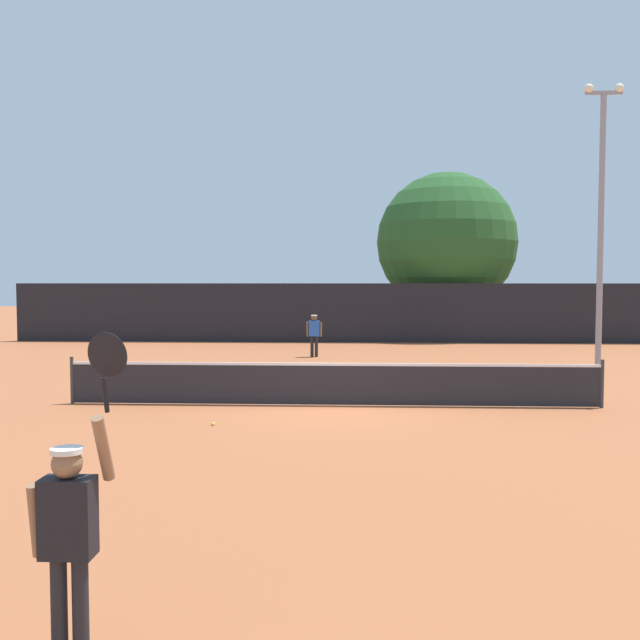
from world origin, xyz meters
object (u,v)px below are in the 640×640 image
at_px(player_receiving, 314,332).
at_px(parked_car_mid, 450,316).
at_px(player_serving, 70,520).
at_px(large_tree, 446,242).
at_px(tennis_ball, 213,424).
at_px(parked_car_near, 378,316).
at_px(light_pole, 601,210).

bearing_deg(player_receiving, parked_car_mid, -115.28).
bearing_deg(player_serving, large_tree, 77.63).
xyz_separation_m(tennis_ball, parked_car_mid, (8.20, 27.08, 0.74)).
relative_size(player_receiving, large_tree, 0.19).
bearing_deg(tennis_ball, parked_car_near, 81.37).
distance_m(large_tree, parked_car_near, 7.14).
relative_size(player_receiving, parked_car_mid, 0.35).
xyz_separation_m(player_serving, light_pole, (9.57, 16.94, 3.88)).
bearing_deg(tennis_ball, parked_car_mid, 73.15).
bearing_deg(tennis_ball, light_pole, 39.88).
relative_size(tennis_ball, light_pole, 0.01).
distance_m(player_serving, light_pole, 19.83).
relative_size(light_pole, large_tree, 1.07).
distance_m(player_receiving, parked_car_near, 14.87).
distance_m(player_serving, parked_car_near, 35.57).
height_order(light_pole, parked_car_near, light_pole).
distance_m(light_pole, parked_car_near, 19.89).
bearing_deg(player_serving, parked_car_near, 84.44).
bearing_deg(light_pole, large_tree, 102.20).
distance_m(player_receiving, large_tree, 11.94).
bearing_deg(tennis_ball, large_tree, 71.60).
xyz_separation_m(tennis_ball, large_tree, (7.31, 21.98, 4.66)).
bearing_deg(parked_car_mid, player_serving, -96.71).
xyz_separation_m(player_receiving, parked_car_mid, (6.93, 14.68, -0.16)).
distance_m(tennis_ball, large_tree, 23.63).
bearing_deg(parked_car_mid, light_pole, -78.49).
bearing_deg(player_serving, player_receiving, 88.30).
height_order(player_receiving, light_pole, light_pole).
xyz_separation_m(tennis_ball, parked_car_near, (4.10, 27.00, 0.74)).
xyz_separation_m(player_serving, player_receiving, (0.62, 20.80, -0.12)).
height_order(player_receiving, tennis_ball, player_receiving).
relative_size(light_pole, parked_car_near, 2.00).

